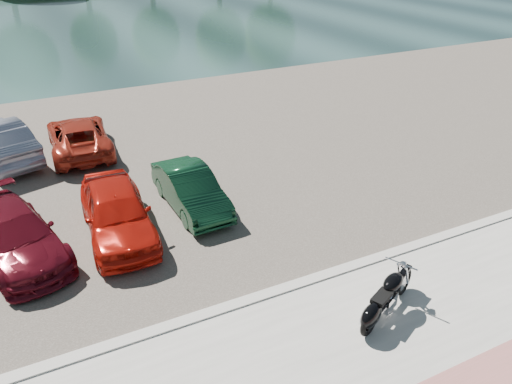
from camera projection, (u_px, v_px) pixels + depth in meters
ground at (350, 342)px, 10.34m from camera, size 200.00×200.00×0.00m
promenade at (381, 375)px, 9.53m from camera, size 60.00×6.00×0.10m
kerb at (301, 284)px, 11.88m from camera, size 60.00×0.30×0.14m
parking_lot at (179, 150)px, 19.00m from camera, size 60.00×18.00×0.04m
river at (68, 26)px, 41.86m from camera, size 120.00×40.00×0.00m
motorcycle at (383, 301)px, 10.62m from camera, size 2.19×1.19×1.05m
car_3 at (14, 235)px, 12.65m from camera, size 2.81×4.68×1.27m
car_4 at (117, 212)px, 13.50m from camera, size 1.94×4.31×1.44m
car_5 at (191, 189)px, 14.89m from camera, size 1.43×3.74×1.22m
car_10 at (79, 136)px, 18.55m from camera, size 2.30×4.60×1.25m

